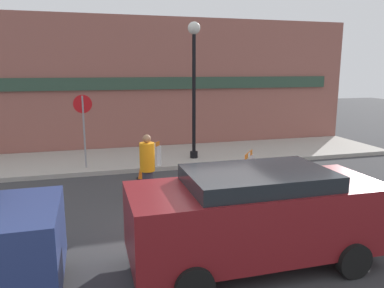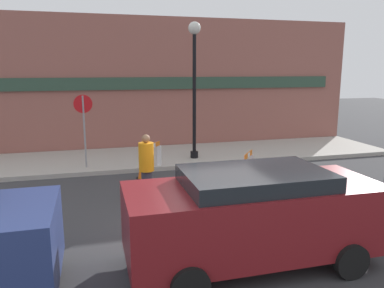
% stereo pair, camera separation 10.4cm
% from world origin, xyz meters
% --- Properties ---
extents(ground_plane, '(60.00, 60.00, 0.00)m').
position_xyz_m(ground_plane, '(0.00, 0.00, 0.00)').
color(ground_plane, '#38383A').
extents(sidewalk_slab, '(18.00, 3.56, 0.15)m').
position_xyz_m(sidewalk_slab, '(0.00, 6.28, 0.07)').
color(sidewalk_slab, '#ADA89E').
rests_on(sidewalk_slab, ground_plane).
extents(storefront_facade, '(18.00, 0.22, 5.50)m').
position_xyz_m(storefront_facade, '(0.00, 8.13, 2.75)').
color(storefront_facade, '#93564C').
rests_on(storefront_facade, ground_plane).
extents(streetlamp_post, '(0.44, 0.44, 4.85)m').
position_xyz_m(streetlamp_post, '(1.02, 5.49, 3.28)').
color(streetlamp_post, black).
rests_on(streetlamp_post, sidewalk_slab).
extents(stop_sign, '(0.60, 0.10, 2.42)m').
position_xyz_m(stop_sign, '(-2.84, 5.11, 1.77)').
color(stop_sign, gray).
rests_on(stop_sign, sidewalk_slab).
extents(barricade_0, '(0.66, 0.84, 1.00)m').
position_xyz_m(barricade_0, '(-0.69, 4.35, 0.55)').
color(barricade_0, white).
rests_on(barricade_0, ground_plane).
extents(barricade_1, '(0.60, 0.72, 1.04)m').
position_xyz_m(barricade_1, '(1.72, 2.16, 0.56)').
color(barricade_1, white).
rests_on(barricade_1, ground_plane).
extents(traffic_cone_0, '(0.30, 0.30, 0.47)m').
position_xyz_m(traffic_cone_0, '(2.40, 3.86, 0.23)').
color(traffic_cone_0, black).
rests_on(traffic_cone_0, ground_plane).
extents(traffic_cone_1, '(0.30, 0.30, 0.68)m').
position_xyz_m(traffic_cone_1, '(0.07, 2.12, 0.33)').
color(traffic_cone_1, black).
rests_on(traffic_cone_1, ground_plane).
extents(traffic_cone_2, '(0.30, 0.30, 0.54)m').
position_xyz_m(traffic_cone_2, '(2.22, 2.86, 0.26)').
color(traffic_cone_2, black).
rests_on(traffic_cone_2, ground_plane).
extents(traffic_cone_3, '(0.30, 0.30, 0.63)m').
position_xyz_m(traffic_cone_3, '(1.15, 1.37, 0.30)').
color(traffic_cone_3, black).
rests_on(traffic_cone_3, ground_plane).
extents(traffic_cone_4, '(0.30, 0.30, 0.69)m').
position_xyz_m(traffic_cone_4, '(-1.18, 3.71, 0.33)').
color(traffic_cone_4, black).
rests_on(traffic_cone_4, ground_plane).
extents(traffic_cone_5, '(0.30, 0.30, 0.60)m').
position_xyz_m(traffic_cone_5, '(2.46, 2.52, 0.29)').
color(traffic_cone_5, black).
rests_on(traffic_cone_5, ground_plane).
extents(person_worker, '(0.54, 0.54, 1.79)m').
position_xyz_m(person_worker, '(-1.31, 1.58, 0.96)').
color(person_worker, '#33333D').
rests_on(person_worker, ground_plane).
extents(parked_car_1, '(4.41, 1.88, 1.71)m').
position_xyz_m(parked_car_1, '(0.04, -1.95, 0.97)').
color(parked_car_1, maroon).
rests_on(parked_car_1, ground_plane).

